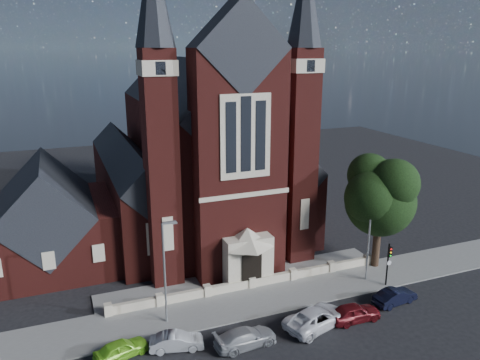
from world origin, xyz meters
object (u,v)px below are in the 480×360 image
Objects in this scene: car_white_suv at (316,318)px; car_silver_b at (246,338)px; parish_hall at (47,224)px; traffic_signal at (389,259)px; car_dark_red at (354,312)px; street_tree at (384,197)px; street_lamp_left at (166,267)px; car_silver_a at (176,341)px; car_lime_van at (121,349)px; church at (195,156)px; car_navy at (395,296)px; street_lamp_right at (370,232)px.

car_silver_b is at bearing 75.54° from car_white_suv.
parish_hall reaches higher than car_white_suv.
car_dark_red is (-5.71, -3.42, -1.89)m from traffic_signal.
parish_hall is 31.27m from street_tree.
street_lamp_left reaches higher than car_silver_a.
car_lime_van is at bearing -142.99° from street_lamp_left.
church reaches higher than car_silver_b.
car_lime_van is (-22.75, -1.32, -1.96)m from traffic_signal.
church is 21.38m from street_tree.
church reaches higher than car_dark_red.
car_lime_van is 0.69× the size of car_white_suv.
car_dark_red is at bearing -41.73° from parish_hall.
street_tree is 2.77× the size of car_navy.
car_silver_a is (-0.20, -3.43, -3.99)m from street_lamp_left.
street_lamp_right is (18.00, 0.00, 0.00)m from street_lamp_left.
street_lamp_right is at bearing 120.01° from traffic_signal.
street_lamp_right reaches higher than car_white_suv.
car_silver_a is at bearing -174.44° from traffic_signal.
street_tree reaches higher than traffic_signal.
street_lamp_left reaches higher than car_dark_red.
car_white_suv is (10.11, -4.61, -3.86)m from street_lamp_left.
traffic_signal is at bearing -61.80° from church.
car_silver_a is 10.38m from car_white_suv.
parish_hall is 16.18m from street_lamp_left.
street_tree is 1.32× the size of street_lamp_right.
car_silver_a is at bearing -93.33° from street_lamp_left.
parish_hall reaches higher than car_lime_van.
car_dark_red is (21.29, -18.99, -3.31)m from parish_hall.
car_silver_b is 13.38m from car_navy.
car_white_suv is at bearing -149.70° from street_lamp_right.
street_lamp_right is 5.72m from car_navy.
street_tree is 2.38× the size of car_silver_b.
car_lime_van is at bearing 84.31° from car_dark_red.
traffic_signal reaches higher than car_lime_van.
parish_hall is 3.33× the size of car_lime_van.
church is 9.53× the size of car_lime_van.
car_silver_a is (-19.11, -1.86, -1.97)m from traffic_signal.
church reaches higher than car_silver_a.
street_tree is at bearing -95.51° from car_lime_van.
traffic_signal is at bearing -87.73° from car_white_suv.
car_lime_van reaches higher than car_silver_a.
car_silver_b is (8.19, -1.95, 0.03)m from car_lime_van.
car_dark_red is at bearing -77.53° from church.
car_white_suv is (-8.80, -3.03, -1.85)m from traffic_signal.
street_tree is 3.84m from street_lamp_right.
street_lamp_right is 1.52× the size of car_white_suv.
car_white_suv is at bearing -91.48° from car_silver_b.
car_lime_van is 0.82× the size of car_silver_b.
church is 9.43× the size of car_silver_a.
car_dark_red reaches higher than car_lime_van.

